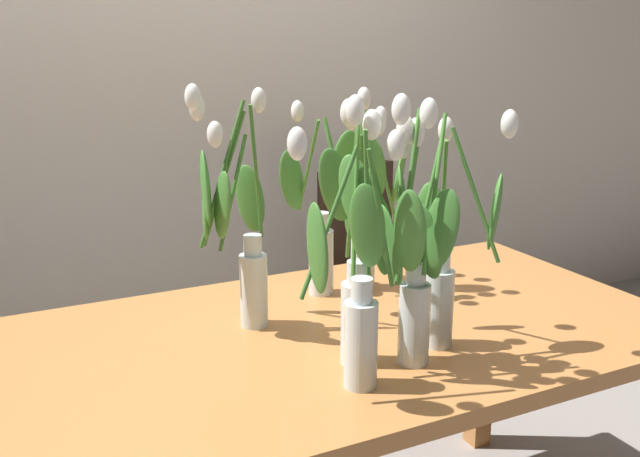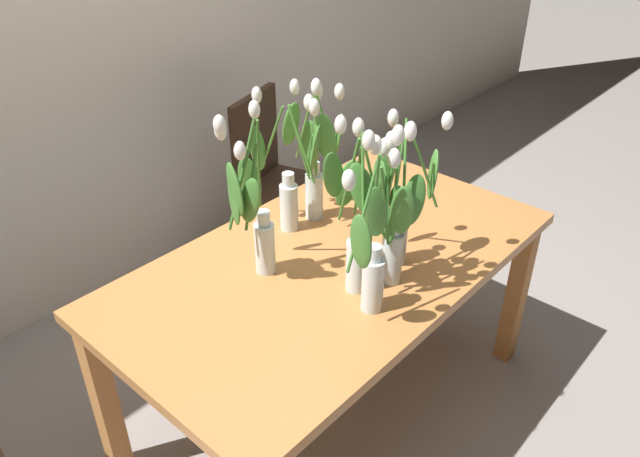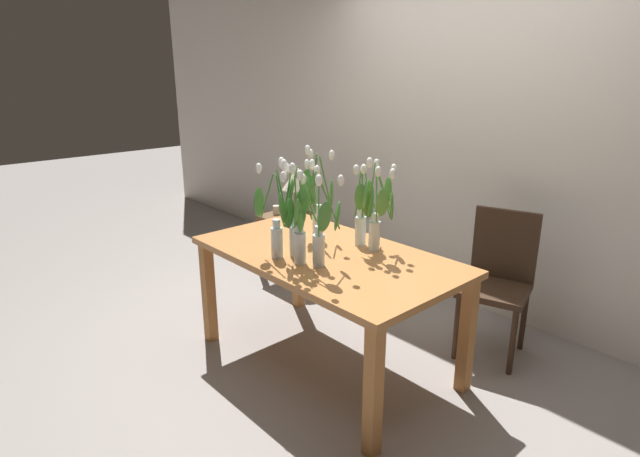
# 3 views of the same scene
# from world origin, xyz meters

# --- Properties ---
(ground_plane) EXTENTS (18.00, 18.00, 0.00)m
(ground_plane) POSITION_xyz_m (0.00, 0.00, 0.00)
(ground_plane) COLOR gray
(room_wall_rear) EXTENTS (9.00, 0.10, 2.70)m
(room_wall_rear) POSITION_xyz_m (0.00, 1.46, 1.35)
(room_wall_rear) COLOR silver
(room_wall_rear) RESTS_ON ground
(dining_table) EXTENTS (1.60, 0.90, 0.74)m
(dining_table) POSITION_xyz_m (0.00, 0.00, 0.65)
(dining_table) COLOR #B7753D
(dining_table) RESTS_ON ground
(tulip_vase_0) EXTENTS (0.27, 0.27, 0.57)m
(tulip_vase_0) POSITION_xyz_m (0.12, -0.19, 0.96)
(tulip_vase_0) COLOR silver
(tulip_vase_0) RESTS_ON dining_table
(tulip_vase_1) EXTENTS (0.19, 0.26, 0.58)m
(tulip_vase_1) POSITION_xyz_m (-0.07, -0.16, 0.98)
(tulip_vase_1) COLOR silver
(tulip_vase_1) RESTS_ON dining_table
(tulip_vase_2) EXTENTS (0.26, 0.21, 0.55)m
(tulip_vase_2) POSITION_xyz_m (-0.13, -0.26, 0.95)
(tulip_vase_2) COLOR silver
(tulip_vase_2) RESTS_ON dining_table
(tulip_vase_3) EXTENTS (0.21, 0.22, 0.59)m
(tulip_vase_3) POSITION_xyz_m (-0.24, 0.13, 0.97)
(tulip_vase_3) COLOR silver
(tulip_vase_3) RESTS_ON dining_table
(tulip_vase_4) EXTENTS (0.18, 0.25, 0.56)m
(tulip_vase_4) POSITION_xyz_m (0.18, 0.24, 0.97)
(tulip_vase_4) COLOR silver
(tulip_vase_4) RESTS_ON dining_table
(tulip_vase_5) EXTENTS (0.19, 0.26, 0.52)m
(tulip_vase_5) POSITION_xyz_m (0.05, 0.25, 0.94)
(tulip_vase_5) COLOR silver
(tulip_vase_5) RESTS_ON dining_table
(tulip_vase_6) EXTENTS (0.13, 0.19, 0.58)m
(tulip_vase_6) POSITION_xyz_m (0.01, -0.23, 0.92)
(tulip_vase_6) COLOR silver
(tulip_vase_6) RESTS_ON dining_table
(dining_chair) EXTENTS (0.50, 0.50, 0.93)m
(dining_chair) POSITION_xyz_m (0.61, 0.93, 0.52)
(dining_chair) COLOR #382619
(dining_chair) RESTS_ON ground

